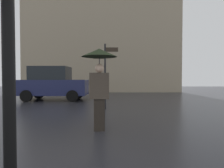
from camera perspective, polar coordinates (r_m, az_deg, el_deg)
name	(u,v)px	position (r m, az deg, el deg)	size (l,w,h in m)	color
pedestrian_with_umbrella	(99,70)	(5.07, -3.65, 4.15)	(0.91, 0.91, 2.10)	#2A241E
parked_car_left	(53,83)	(12.63, -16.57, 0.18)	(4.03, 2.05, 2.05)	#1E234C
street_signpost	(105,70)	(8.55, -1.97, 4.17)	(1.08, 0.08, 2.83)	black
building_block	(102,3)	(21.41, -3.00, 22.16)	(15.30, 2.56, 17.68)	gray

